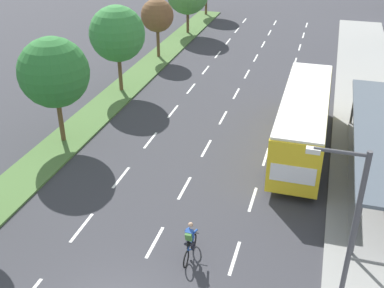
{
  "coord_description": "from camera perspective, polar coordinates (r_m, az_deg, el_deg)",
  "views": [
    {
      "loc": [
        5.97,
        -10.43,
        13.41
      ],
      "look_at": [
        -0.33,
        11.02,
        1.2
      ],
      "focal_mm": 44.01,
      "sensor_mm": 36.0,
      "label": 1
    }
  ],
  "objects": [
    {
      "name": "sidewalk_right",
      "position": [
        33.39,
        20.59,
        3.18
      ],
      "size": [
        4.5,
        52.0,
        0.15
      ],
      "primitive_type": "cube",
      "color": "gray",
      "rests_on": "ground"
    },
    {
      "name": "bus",
      "position": [
        27.25,
        13.37,
        3.23
      ],
      "size": [
        2.54,
        11.29,
        3.37
      ],
      "color": "yellow",
      "rests_on": "ground"
    },
    {
      "name": "lane_divider_center",
      "position": [
        33.22,
        4.63,
        4.74
      ],
      "size": [
        0.14,
        49.73,
        0.01
      ],
      "color": "white",
      "rests_on": "ground"
    },
    {
      "name": "median_strip",
      "position": [
        36.17,
        -8.19,
        6.68
      ],
      "size": [
        2.6,
        52.0,
        0.12
      ],
      "primitive_type": "cube",
      "color": "#4C7038",
      "rests_on": "ground"
    },
    {
      "name": "median_tree_third",
      "position": [
        34.46,
        -9.05,
        13.05
      ],
      "size": [
        3.96,
        3.96,
        6.22
      ],
      "color": "brown",
      "rests_on": "median_strip"
    },
    {
      "name": "lane_divider_left",
      "position": [
        34.02,
        -1.16,
        5.43
      ],
      "size": [
        0.14,
        49.73,
        0.01
      ],
      "color": "white",
      "rests_on": "ground"
    },
    {
      "name": "median_tree_fourth",
      "position": [
        42.03,
        -4.24,
        15.26
      ],
      "size": [
        2.84,
        2.84,
        5.05
      ],
      "color": "brown",
      "rests_on": "median_strip"
    },
    {
      "name": "cyclist",
      "position": [
        19.45,
        -0.25,
        -11.83
      ],
      "size": [
        0.46,
        1.82,
        1.71
      ],
      "color": "black",
      "rests_on": "ground"
    },
    {
      "name": "median_tree_second",
      "position": [
        27.59,
        -16.41,
        8.3
      ],
      "size": [
        3.99,
        3.99,
        6.24
      ],
      "color": "brown",
      "rests_on": "median_strip"
    },
    {
      "name": "streetlight",
      "position": [
        16.11,
        18.45,
        -9.34
      ],
      "size": [
        1.91,
        0.24,
        6.5
      ],
      "color": "#4C4C51",
      "rests_on": "sidewalk_right"
    },
    {
      "name": "lane_divider_right",
      "position": [
        32.77,
        10.63,
        3.98
      ],
      "size": [
        0.14,
        49.73,
        0.01
      ],
      "color": "white",
      "rests_on": "ground"
    }
  ]
}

